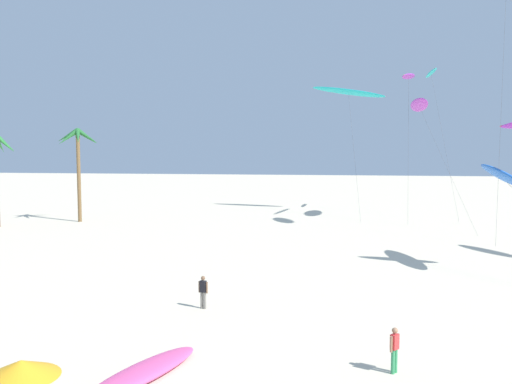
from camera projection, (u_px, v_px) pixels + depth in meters
name	position (u px, v px, depth m)	size (l,w,h in m)	color
palm_tree_1	(78.00, 146.00, 56.91)	(4.69, 4.40, 9.93)	brown
flying_kite_0	(419.00, 105.00, 57.36)	(4.82, 12.84, 13.33)	purple
flying_kite_1	(348.00, 92.00, 64.98)	(8.98, 11.02, 15.65)	#19B2B7
flying_kite_2	(431.00, 73.00, 63.29)	(2.24, 11.25, 17.18)	#19B2B7
flying_kite_4	(409.00, 76.00, 57.21)	(2.73, 6.42, 16.04)	purple
flying_kite_7	(502.00, 175.00, 34.52)	(4.87, 11.52, 7.18)	blue
grounded_kite_1	(143.00, 372.00, 18.58)	(3.31, 5.45, 0.41)	#EA5193
person_near_left	(394.00, 348.00, 18.94)	(0.36, 0.42, 1.64)	#338E56
person_near_right	(203.00, 291.00, 26.53)	(0.50, 0.27, 1.63)	slate
beach_umbrella	(21.00, 369.00, 14.08)	(2.00, 2.00, 2.41)	beige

